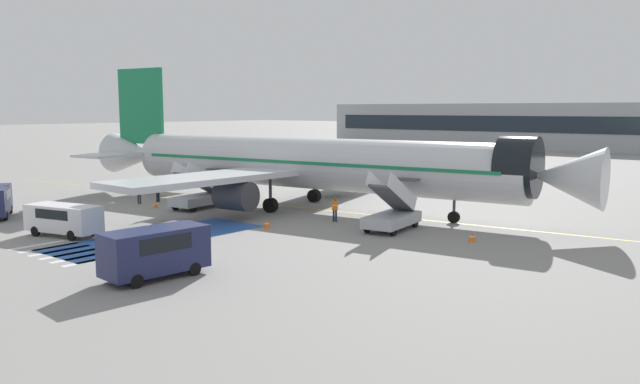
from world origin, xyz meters
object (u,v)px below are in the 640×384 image
at_px(fuel_tanker, 386,164).
at_px(service_van_1, 64,217).
at_px(airliner, 304,163).
at_px(boarding_stairs_forward, 392,215).
at_px(boarding_stairs_aft, 199,196).
at_px(ground_crew_2, 335,208).
at_px(service_van_0, 155,249).
at_px(traffic_cone_2, 472,237).
at_px(traffic_cone_1, 267,224).
at_px(ground_crew_0, 139,191).
at_px(traffic_cone_0, 155,204).
at_px(ground_crew_1, 158,191).

xyz_separation_m(fuel_tanker, service_van_1, (2.58, -40.39, -0.47)).
xyz_separation_m(airliner, boarding_stairs_forward, (10.59, -3.28, -2.67)).
height_order(boarding_stairs_aft, ground_crew_2, boarding_stairs_aft).
xyz_separation_m(boarding_stairs_aft, service_van_0, (14.92, -15.00, 0.43)).
bearing_deg(traffic_cone_2, traffic_cone_1, -159.00).
height_order(boarding_stairs_forward, ground_crew_0, boarding_stairs_forward).
xyz_separation_m(service_van_0, traffic_cone_2, (7.92, 17.13, -1.11)).
bearing_deg(traffic_cone_2, fuel_tanker, 132.28).
distance_m(ground_crew_0, ground_crew_2, 18.33).
bearing_deg(ground_crew_2, traffic_cone_2, -33.91).
bearing_deg(boarding_stairs_aft, traffic_cone_1, -22.03).
bearing_deg(boarding_stairs_forward, ground_crew_2, 173.20).
distance_m(boarding_stairs_forward, fuel_tanker, 30.93).
xyz_separation_m(service_van_0, traffic_cone_0, (-17.86, 12.82, -1.13)).
bearing_deg(boarding_stairs_aft, ground_crew_2, 2.62).
height_order(boarding_stairs_forward, ground_crew_2, boarding_stairs_forward).
bearing_deg(traffic_cone_2, boarding_stairs_aft, -174.67).
distance_m(ground_crew_2, traffic_cone_2, 10.60).
distance_m(service_van_1, ground_crew_0, 13.41).
bearing_deg(airliner, service_van_0, 15.25).
bearing_deg(boarding_stairs_forward, airliner, 155.60).
bearing_deg(traffic_cone_1, ground_crew_0, 176.78).
height_order(airliner, boarding_stairs_forward, airliner).
xyz_separation_m(fuel_tanker, traffic_cone_1, (10.63, -30.39, -1.36)).
bearing_deg(ground_crew_0, fuel_tanker, 19.94).
bearing_deg(service_van_1, ground_crew_2, 131.74).
xyz_separation_m(traffic_cone_0, traffic_cone_2, (25.78, 4.31, 0.02)).
relative_size(ground_crew_0, ground_crew_1, 1.10).
height_order(ground_crew_1, ground_crew_2, ground_crew_2).
distance_m(service_van_0, traffic_cone_0, 22.01).
relative_size(traffic_cone_1, traffic_cone_2, 1.04).
distance_m(fuel_tanker, service_van_0, 45.35).
bearing_deg(traffic_cone_0, ground_crew_0, 172.20).
height_order(service_van_0, ground_crew_0, service_van_0).
relative_size(airliner, traffic_cone_0, 83.06).
bearing_deg(ground_crew_0, airliner, -29.08).
height_order(airliner, fuel_tanker, airliner).
distance_m(boarding_stairs_aft, service_van_1, 12.90).
bearing_deg(fuel_tanker, traffic_cone_0, -177.07).
bearing_deg(service_van_0, service_van_1, -4.99).
bearing_deg(ground_crew_1, boarding_stairs_forward, 103.12).
relative_size(ground_crew_2, traffic_cone_0, 3.21).
bearing_deg(ground_crew_1, service_van_1, 38.66).
height_order(boarding_stairs_forward, boarding_stairs_aft, boarding_stairs_forward).
relative_size(boarding_stairs_forward, ground_crew_1, 3.23).
height_order(fuel_tanker, ground_crew_2, fuel_tanker).
distance_m(service_van_0, ground_crew_0, 24.42).
distance_m(ground_crew_0, traffic_cone_0, 2.83).
bearing_deg(ground_crew_2, boarding_stairs_aft, 155.88).
height_order(service_van_1, ground_crew_0, service_van_1).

